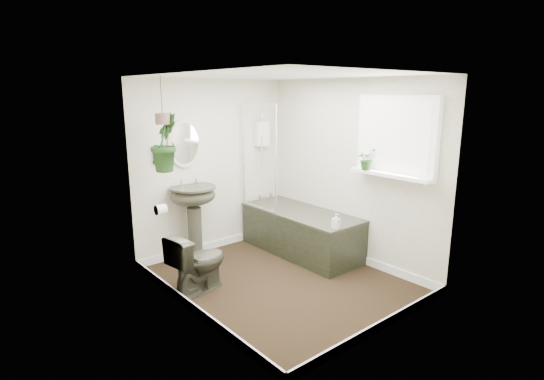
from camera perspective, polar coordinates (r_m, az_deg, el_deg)
floor at (r=5.03m, az=1.12°, el=-12.15°), size 2.30×2.80×0.02m
ceiling at (r=4.56m, az=1.25°, el=15.29°), size 2.30×2.80×0.02m
wall_back at (r=5.78m, az=-8.01°, el=3.14°), size 2.30×0.02×2.30m
wall_front at (r=3.74m, az=15.47°, el=-2.67°), size 2.30×0.02×2.30m
wall_left at (r=4.02m, az=-11.45°, el=-1.37°), size 0.02×2.80×2.30m
wall_right at (r=5.47m, az=10.42°, el=2.50°), size 0.02×2.80×2.30m
skirting at (r=5.01m, az=1.12°, el=-11.52°), size 2.30×2.80×0.10m
bathtub at (r=5.76m, az=3.92°, el=-5.62°), size 0.72×1.72×0.58m
bath_screen at (r=5.68m, az=-1.77°, el=4.42°), size 0.04×0.72×1.40m
shower_box at (r=6.12m, az=-1.36°, el=7.60°), size 0.20×0.10×0.35m
oval_mirror at (r=5.49m, az=-11.63°, el=6.17°), size 0.46×0.03×0.62m
wall_sconce at (r=5.32m, az=-15.34°, el=4.68°), size 0.04×0.04×0.22m
toilet_roll_holder at (r=4.71m, az=-14.74°, el=-2.54°), size 0.11×0.11×0.11m
window_recess at (r=4.93m, az=16.39°, el=6.92°), size 0.08×1.00×0.90m
window_sill at (r=4.93m, az=15.62°, el=2.03°), size 0.18×1.00×0.04m
window_blinds at (r=4.89m, az=16.09°, el=6.89°), size 0.01×0.86×0.76m
toilet at (r=4.73m, az=-9.91°, el=-9.49°), size 0.71×0.48×0.67m
pedestal_sink at (r=5.56m, az=-10.37°, el=-4.37°), size 0.65×0.58×0.98m
sill_plant at (r=5.04m, az=12.61°, el=4.10°), size 0.27×0.25×0.25m
hanging_plant at (r=4.89m, az=-14.33°, el=6.19°), size 0.44×0.46×0.65m
soap_bottle at (r=4.99m, az=8.61°, el=-4.13°), size 0.10×0.10×0.18m
hanging_pot at (r=4.87m, az=-14.50°, el=9.26°), size 0.16×0.16×0.12m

